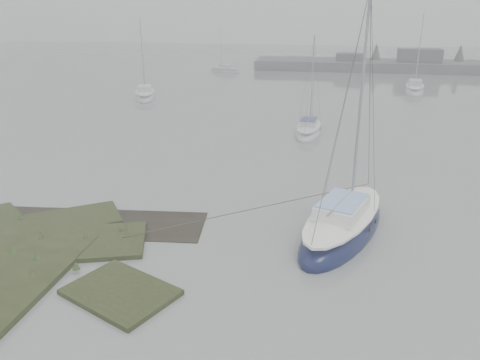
% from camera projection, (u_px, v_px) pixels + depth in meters
% --- Properties ---
extents(ground, '(160.00, 160.00, 0.00)m').
position_uv_depth(ground, '(251.00, 109.00, 43.96)').
color(ground, slate).
rests_on(ground, ground).
extents(far_shoreline, '(60.00, 8.00, 4.15)m').
position_uv_depth(far_shoreline, '(466.00, 66.00, 68.50)').
color(far_shoreline, '#4C4F51').
rests_on(far_shoreline, ground).
extents(sailboat_main, '(4.97, 8.00, 10.73)m').
position_uv_depth(sailboat_main, '(343.00, 226.00, 19.90)').
color(sailboat_main, '#0B1136').
rests_on(sailboat_main, ground).
extents(sailboat_white, '(2.23, 5.63, 7.77)m').
position_uv_depth(sailboat_white, '(309.00, 131.00, 35.48)').
color(sailboat_white, silver).
rests_on(sailboat_white, ground).
extents(sailboat_far_a, '(4.03, 6.49, 8.71)m').
position_uv_depth(sailboat_far_a, '(145.00, 96.00, 49.21)').
color(sailboat_far_a, '#B6BBC0').
rests_on(sailboat_far_a, ground).
extents(sailboat_far_b, '(3.04, 6.63, 9.02)m').
position_uv_depth(sailboat_far_b, '(414.00, 90.00, 52.73)').
color(sailboat_far_b, silver).
rests_on(sailboat_far_b, ground).
extents(sailboat_far_c, '(5.24, 3.37, 7.04)m').
position_uv_depth(sailboat_far_c, '(225.00, 71.00, 68.68)').
color(sailboat_far_c, '#A6ACAF').
rests_on(sailboat_far_c, ground).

